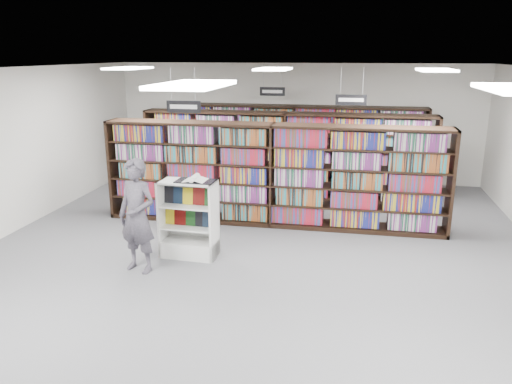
% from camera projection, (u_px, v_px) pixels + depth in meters
% --- Properties ---
extents(floor, '(12.00, 12.00, 0.00)m').
position_uv_depth(floor, '(253.00, 261.00, 8.59)').
color(floor, '#505055').
rests_on(floor, ground).
extents(ceiling, '(10.00, 12.00, 0.10)m').
position_uv_depth(ceiling, '(253.00, 70.00, 7.73)').
color(ceiling, white).
rests_on(ceiling, wall_back).
extents(wall_back, '(10.00, 0.10, 3.20)m').
position_uv_depth(wall_back, '(296.00, 122.00, 13.83)').
color(wall_back, silver).
rests_on(wall_back, ground).
extents(bookshelf_row_near, '(7.00, 0.60, 2.10)m').
position_uv_depth(bookshelf_row_near, '(272.00, 175.00, 10.20)').
color(bookshelf_row_near, black).
rests_on(bookshelf_row_near, floor).
extents(bookshelf_row_mid, '(7.00, 0.60, 2.10)m').
position_uv_depth(bookshelf_row_mid, '(286.00, 156.00, 12.09)').
color(bookshelf_row_mid, black).
rests_on(bookshelf_row_mid, floor).
extents(bookshelf_row_far, '(7.00, 0.60, 2.10)m').
position_uv_depth(bookshelf_row_far, '(294.00, 144.00, 13.70)').
color(bookshelf_row_far, black).
rests_on(bookshelf_row_far, floor).
extents(aisle_sign_left, '(0.65, 0.02, 0.80)m').
position_uv_depth(aisle_sign_left, '(184.00, 106.00, 9.13)').
color(aisle_sign_left, '#B2B2B7').
rests_on(aisle_sign_left, ceiling).
extents(aisle_sign_right, '(0.65, 0.02, 0.80)m').
position_uv_depth(aisle_sign_right, '(351.00, 99.00, 10.47)').
color(aisle_sign_right, '#B2B2B7').
rests_on(aisle_sign_right, ceiling).
extents(aisle_sign_center, '(0.65, 0.02, 0.80)m').
position_uv_depth(aisle_sign_center, '(272.00, 91.00, 12.73)').
color(aisle_sign_center, '#B2B2B7').
rests_on(aisle_sign_center, ceiling).
extents(troffer_front_center, '(0.60, 1.20, 0.04)m').
position_uv_depth(troffer_front_center, '(193.00, 85.00, 4.90)').
color(troffer_front_center, white).
rests_on(troffer_front_center, ceiling).
extents(troffer_back_left, '(0.60, 1.20, 0.04)m').
position_uv_depth(troffer_back_left, '(128.00, 68.00, 10.18)').
color(troffer_back_left, white).
rests_on(troffer_back_left, ceiling).
extents(troffer_back_center, '(0.60, 1.20, 0.04)m').
position_uv_depth(troffer_back_center, '(273.00, 69.00, 9.63)').
color(troffer_back_center, white).
rests_on(troffer_back_center, ceiling).
extents(troffer_back_right, '(0.60, 1.20, 0.04)m').
position_uv_depth(troffer_back_right, '(436.00, 70.00, 9.08)').
color(troffer_back_right, white).
rests_on(troffer_back_right, ceiling).
extents(endcap_display, '(1.00, 0.53, 1.37)m').
position_uv_depth(endcap_display, '(190.00, 230.00, 8.73)').
color(endcap_display, silver).
rests_on(endcap_display, floor).
extents(open_book, '(0.66, 0.40, 0.13)m').
position_uv_depth(open_book, '(195.00, 180.00, 8.42)').
color(open_book, black).
rests_on(open_book, endcap_display).
extents(shopper, '(0.78, 0.61, 1.87)m').
position_uv_depth(shopper, '(137.00, 216.00, 8.00)').
color(shopper, '#514D58').
rests_on(shopper, floor).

